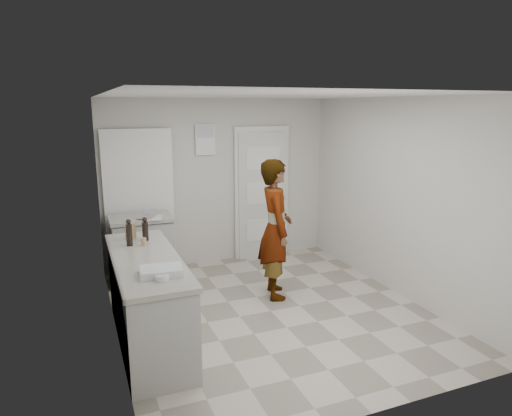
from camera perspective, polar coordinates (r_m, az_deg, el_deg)
name	(u,v)px	position (r m, az deg, el deg)	size (l,w,h in m)	color
ground	(271,311)	(5.57, 1.83, -12.75)	(4.00, 4.00, 0.00)	gray
room_shell	(209,198)	(6.95, -5.93, 1.26)	(4.00, 4.00, 4.00)	beige
main_counter	(148,304)	(4.85, -13.33, -11.56)	(0.64, 1.96, 0.93)	#B6B6B1
side_counter	(143,251)	(6.50, -13.99, -5.28)	(0.84, 0.61, 0.93)	#B6B6B1
person	(275,229)	(5.72, 2.45, -2.65)	(0.64, 0.42, 1.76)	silver
cake_mix_box	(130,231)	(5.30, -15.42, -2.84)	(0.11, 0.05, 0.18)	#9A7C4D
spice_jar	(144,242)	(5.04, -13.85, -4.11)	(0.06, 0.06, 0.08)	tan
oil_cruet_a	(145,229)	(5.20, -13.68, -2.62)	(0.07, 0.07, 0.27)	black
oil_cruet_b	(129,233)	(5.05, -15.58, -3.03)	(0.06, 0.06, 0.29)	black
baking_dish	(161,271)	(4.17, -11.76, -7.75)	(0.39, 0.30, 0.06)	silver
egg_bowl	(162,277)	(4.05, -11.67, -8.47)	(0.12, 0.12, 0.05)	silver
papers	(152,218)	(6.23, -12.83, -1.20)	(0.24, 0.31, 0.01)	white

